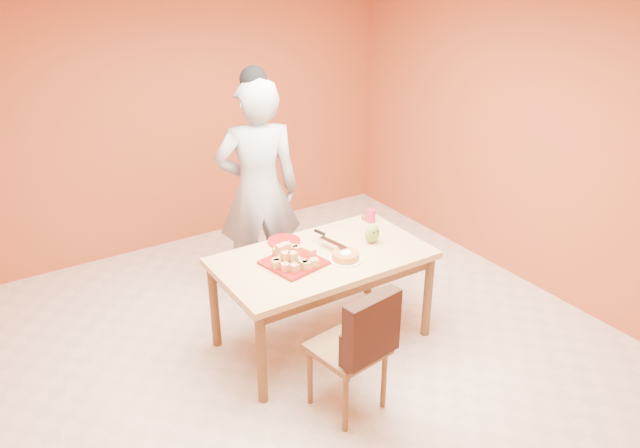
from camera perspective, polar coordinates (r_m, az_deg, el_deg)
floor at (r=4.92m, az=-0.02°, el=-11.88°), size 5.00×5.00×0.00m
wall_back at (r=6.40m, az=-12.34°, el=9.87°), size 4.50×0.00×4.50m
wall_right at (r=5.72m, az=19.49°, el=7.24°), size 0.00×5.00×5.00m
dining_table at (r=4.74m, az=0.23°, el=-3.89°), size 1.60×0.90×0.76m
dining_chair at (r=4.17m, az=2.71°, el=-11.13°), size 0.50×0.57×0.96m
pastry_pile at (r=4.54m, az=-2.43°, el=-2.79°), size 0.35×0.35×0.11m
person at (r=5.30m, az=-5.65°, el=2.94°), size 0.82×0.66×1.96m
pastry_platter at (r=4.57m, az=-2.42°, el=-3.55°), size 0.46×0.46×0.02m
red_dinner_plate at (r=4.90m, az=-3.31°, el=-1.58°), size 0.31×0.31×0.02m
white_cake_plate at (r=4.63m, az=2.34°, el=-3.25°), size 0.27×0.27×0.01m
sponge_cake at (r=4.62m, az=2.35°, el=-2.92°), size 0.26×0.26×0.05m
cake_server at (r=4.74m, az=1.21°, el=-1.72°), size 0.10×0.28×0.01m
egg_ornament at (r=4.87m, az=4.77°, el=-0.86°), size 0.14×0.12×0.16m
magenta_glass at (r=5.24m, az=4.67°, el=0.75°), size 0.09×0.09×0.11m
checker_tin at (r=5.30m, az=4.36°, el=0.61°), size 0.12×0.12×0.03m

